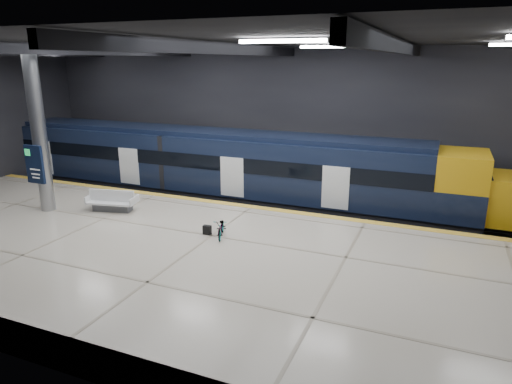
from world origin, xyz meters
The scene contains 10 objects.
ground centered at (0.00, 0.00, 0.00)m, with size 30.00×30.00×0.00m, color black.
room_shell centered at (0.00, 0.00, 5.72)m, with size 30.10×16.10×8.05m.
platform centered at (0.00, -2.50, 0.55)m, with size 30.00×11.00×1.10m, color beige.
safety_strip centered at (0.00, 2.75, 1.11)m, with size 30.00×0.40×0.01m, color gold.
rails centered at (0.00, 5.50, 0.08)m, with size 30.00×1.52×0.16m.
train centered at (-2.79, 5.50, 2.06)m, with size 29.40×2.84×3.79m.
bench centered at (-5.32, -0.05, 1.43)m, with size 2.24×1.30×0.93m.
bicycle centered at (0.39, -0.95, 1.46)m, with size 0.48×1.37×0.72m, color #99999E.
pannier_bag centered at (-0.21, -0.95, 1.28)m, with size 0.30×0.18×0.35m, color black.
info_column centered at (-8.00, -1.03, 4.46)m, with size 0.90×0.78×6.90m.
Camera 1 is at (7.60, -14.92, 7.34)m, focal length 32.00 mm.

